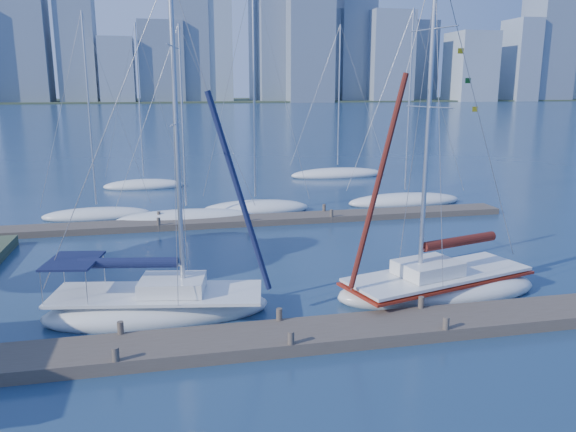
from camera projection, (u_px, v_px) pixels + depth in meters
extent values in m
plane|color=navy|center=(285.00, 343.00, 17.61)|extent=(700.00, 700.00, 0.00)
cube|color=#4D4238|center=(285.00, 337.00, 17.56)|extent=(26.00, 2.00, 0.40)
cube|color=#4D4238|center=(263.00, 220.00, 33.22)|extent=(30.00, 1.80, 0.36)
cube|color=#38472D|center=(171.00, 101.00, 322.52)|extent=(800.00, 100.00, 1.50)
ellipsoid|color=silver|center=(158.00, 311.00, 19.57)|extent=(8.07, 3.85, 1.36)
cube|color=silver|center=(157.00, 294.00, 19.43)|extent=(7.48, 3.55, 0.11)
cube|color=silver|center=(173.00, 285.00, 19.38)|extent=(2.43, 2.00, 0.50)
cylinder|color=silver|center=(177.00, 140.00, 18.27)|extent=(0.16, 0.16, 10.50)
cylinder|color=silver|center=(128.00, 265.00, 19.16)|extent=(3.63, 0.73, 0.09)
cylinder|color=#101737|center=(128.00, 263.00, 19.14)|extent=(3.39, 0.94, 0.36)
cube|color=#101737|center=(73.00, 261.00, 19.06)|extent=(1.98, 2.41, 0.07)
ellipsoid|color=silver|center=(438.00, 290.00, 21.54)|extent=(8.43, 4.67, 1.41)
cube|color=silver|center=(439.00, 274.00, 21.39)|extent=(7.80, 4.31, 0.11)
cube|color=silver|center=(428.00, 268.00, 21.06)|extent=(2.63, 2.25, 0.52)
cylinder|color=silver|center=(428.00, 123.00, 19.68)|extent=(0.17, 0.17, 11.33)
cylinder|color=silver|center=(459.00, 244.00, 21.58)|extent=(3.68, 1.11, 0.09)
cylinder|color=#4F1311|center=(460.00, 241.00, 21.56)|extent=(3.47, 1.30, 0.38)
cube|color=maroon|center=(438.00, 278.00, 21.42)|extent=(7.99, 4.46, 0.09)
ellipsoid|color=silver|center=(97.00, 215.00, 34.44)|extent=(6.51, 1.98, 0.95)
cylinder|color=silver|center=(89.00, 111.00, 33.02)|extent=(0.10, 0.10, 11.22)
ellipsoid|color=silver|center=(187.00, 218.00, 33.52)|extent=(8.42, 3.10, 1.08)
cylinder|color=silver|center=(182.00, 118.00, 32.19)|extent=(0.12, 0.12, 10.30)
ellipsoid|color=silver|center=(256.00, 209.00, 36.00)|extent=(7.30, 4.58, 1.16)
cylinder|color=silver|center=(254.00, 89.00, 34.31)|extent=(0.13, 0.13, 13.32)
ellipsoid|color=silver|center=(405.00, 201.00, 38.48)|extent=(8.33, 3.88, 1.14)
cylinder|color=silver|center=(409.00, 102.00, 36.98)|extent=(0.12, 0.12, 11.73)
ellipsoid|color=silver|center=(144.00, 186.00, 44.68)|extent=(6.63, 3.77, 1.04)
cylinder|color=silver|center=(139.00, 102.00, 43.20)|extent=(0.11, 0.11, 11.63)
ellipsoid|color=silver|center=(337.00, 174.00, 50.24)|extent=(8.81, 4.22, 1.20)
cylinder|color=silver|center=(339.00, 96.00, 48.70)|extent=(0.13, 0.13, 11.93)
cube|color=slate|center=(22.00, 46.00, 271.15)|extent=(23.60, 17.63, 54.82)
cube|color=#8593A0|center=(79.00, 68.00, 298.78)|extent=(13.62, 17.61, 35.14)
cube|color=#8494AB|center=(118.00, 71.00, 280.23)|extent=(16.45, 19.81, 31.77)
cube|color=slate|center=(162.00, 62.00, 285.39)|extent=(22.29, 16.86, 40.23)
cube|color=#8593A0|center=(211.00, 31.00, 289.70)|extent=(20.52, 14.99, 72.14)
cube|color=#8494AB|center=(264.00, 29.00, 309.73)|extent=(14.95, 17.46, 78.35)
cube|color=slate|center=(309.00, 31.00, 289.36)|extent=(23.35, 18.95, 72.46)
cube|color=#8593A0|center=(337.00, 57.00, 311.66)|extent=(13.51, 17.11, 48.58)
cube|color=#8494AB|center=(389.00, 57.00, 302.38)|extent=(22.87, 18.80, 47.32)
cube|color=slate|center=(419.00, 61.00, 337.42)|extent=(17.36, 17.52, 45.98)
cube|color=#8593A0|center=(470.00, 67.00, 312.73)|extent=(22.12, 23.94, 37.41)
cube|color=#8494AB|center=(519.00, 61.00, 318.22)|extent=(13.73, 21.38, 44.89)
cube|color=slate|center=(550.00, 18.00, 319.82)|extent=(21.98, 23.60, 92.95)
cube|color=#8593A0|center=(567.00, 38.00, 345.94)|extent=(15.13, 17.08, 74.49)
cube|color=slate|center=(188.00, 7.00, 285.28)|extent=(19.43, 18.00, 95.31)
cube|color=slate|center=(356.00, 24.00, 305.13)|extent=(18.89, 18.00, 82.36)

